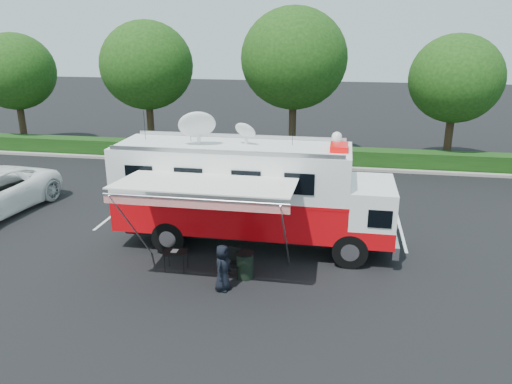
% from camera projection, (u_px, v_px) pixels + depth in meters
% --- Properties ---
extents(ground_plane, '(120.00, 120.00, 0.00)m').
position_uv_depth(ground_plane, '(254.00, 245.00, 18.45)').
color(ground_plane, black).
rests_on(ground_plane, ground).
extents(back_border, '(60.00, 6.14, 8.87)m').
position_uv_depth(back_border, '(313.00, 76.00, 28.75)').
color(back_border, '#9E998E').
rests_on(back_border, ground_plane).
extents(stall_lines, '(24.12, 5.50, 0.01)m').
position_uv_depth(stall_lines, '(255.00, 215.00, 21.33)').
color(stall_lines, silver).
rests_on(stall_lines, ground_plane).
extents(command_truck, '(9.95, 2.74, 4.78)m').
position_uv_depth(command_truck, '(251.00, 192.00, 17.82)').
color(command_truck, black).
rests_on(command_truck, ground_plane).
extents(awning, '(5.43, 2.79, 3.28)m').
position_uv_depth(awning, '(205.00, 187.00, 14.99)').
color(awning, white).
rests_on(awning, ground_plane).
extents(person, '(0.61, 0.80, 1.48)m').
position_uv_depth(person, '(223.00, 289.00, 15.31)').
color(person, black).
rests_on(person, ground_plane).
extents(folding_table, '(0.89, 0.72, 0.67)m').
position_uv_depth(folding_table, '(176.00, 253.00, 16.34)').
color(folding_table, black).
rests_on(folding_table, ground_plane).
extents(folding_chair, '(0.56, 0.59, 0.96)m').
position_uv_depth(folding_chair, '(234.00, 260.00, 15.99)').
color(folding_chair, black).
rests_on(folding_chair, ground_plane).
extents(trash_bin, '(0.59, 0.59, 0.87)m').
position_uv_depth(trash_bin, '(245.00, 265.00, 15.91)').
color(trash_bin, black).
rests_on(trash_bin, ground_plane).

